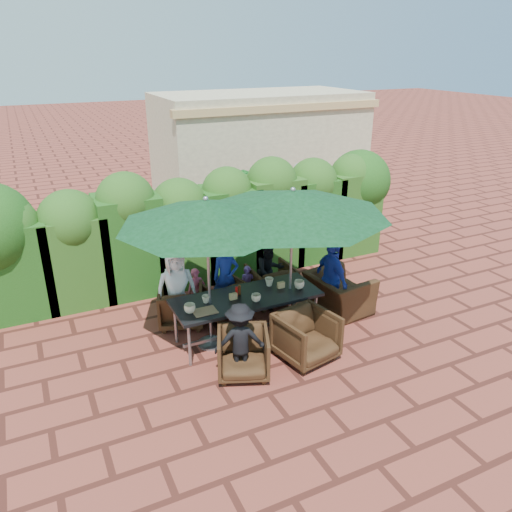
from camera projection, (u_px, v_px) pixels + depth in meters
name	position (u px, v px, depth m)	size (l,w,h in m)	color
ground	(254.00, 328.00, 8.48)	(80.00, 80.00, 0.00)	brown
dining_table	(246.00, 300.00, 7.97)	(2.38, 0.90, 0.75)	black
umbrella_left	(206.00, 213.00, 7.18)	(2.62, 2.62, 2.46)	gray
umbrella_right	(293.00, 203.00, 7.63)	(3.02, 3.02, 2.46)	gray
chair_far_left	(181.00, 304.00, 8.48)	(0.73, 0.69, 0.76)	black
chair_far_mid	(222.00, 296.00, 8.82)	(0.69, 0.65, 0.71)	black
chair_far_right	(271.00, 282.00, 9.22)	(0.77, 0.72, 0.80)	black
chair_near_left	(243.00, 351.00, 7.17)	(0.73, 0.68, 0.75)	black
chair_near_right	(307.00, 334.00, 7.53)	(0.80, 0.75, 0.82)	black
chair_end_right	(339.00, 287.00, 8.89)	(1.06, 0.69, 0.92)	black
adult_far_left	(176.00, 288.00, 8.34)	(0.69, 0.41, 1.40)	white
adult_far_mid	(226.00, 277.00, 8.87)	(0.46, 0.37, 1.27)	#1D319F
adult_far_right	(269.00, 271.00, 9.15)	(0.59, 0.36, 1.23)	black
adult_near_left	(240.00, 340.00, 7.09)	(0.73, 0.33, 1.14)	black
adult_end_right	(332.00, 279.00, 8.66)	(0.82, 0.41, 1.40)	#1D319F
child_left	(197.00, 292.00, 8.79)	(0.31, 0.25, 0.86)	#DC4D6E
child_right	(248.00, 286.00, 9.10)	(0.28, 0.23, 0.77)	#734698
pedestrian_a	(245.00, 203.00, 12.30)	(1.59, 0.57, 1.70)	#23832A
pedestrian_b	(258.00, 200.00, 12.84)	(0.74, 0.45, 1.54)	#DC4D6E
pedestrian_c	(301.00, 195.00, 13.10)	(1.07, 0.49, 1.66)	#93939B
cup_a	(190.00, 308.00, 7.43)	(0.18, 0.18, 0.14)	beige
cup_b	(206.00, 299.00, 7.72)	(0.13, 0.13, 0.12)	beige
cup_c	(256.00, 298.00, 7.76)	(0.15, 0.15, 0.12)	beige
cup_d	(269.00, 282.00, 8.27)	(0.14, 0.14, 0.13)	beige
cup_e	(299.00, 285.00, 8.18)	(0.17, 0.17, 0.14)	beige
ketchup_bottle	(237.00, 292.00, 7.90)	(0.04, 0.04, 0.17)	#B20C0A
sauce_bottle	(239.00, 290.00, 7.96)	(0.04, 0.04, 0.17)	#4C230C
serving_tray	(205.00, 311.00, 7.47)	(0.35, 0.25, 0.02)	#996E4A
number_block_left	(233.00, 296.00, 7.83)	(0.12, 0.06, 0.10)	#DCB070
number_block_right	(281.00, 285.00, 8.20)	(0.12, 0.06, 0.10)	#DCB070
hedge_wall	(195.00, 218.00, 9.83)	(9.10, 1.60, 2.40)	#17370F
building	(260.00, 147.00, 15.06)	(6.20, 3.08, 3.20)	beige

